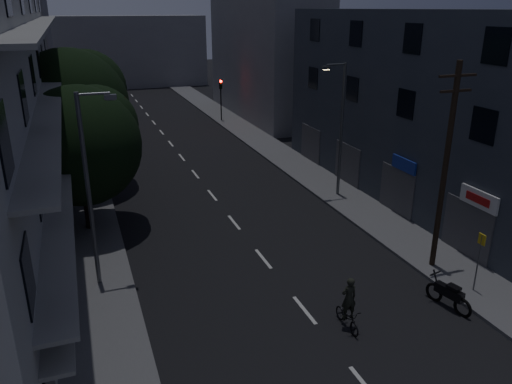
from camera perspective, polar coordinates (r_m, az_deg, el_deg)
ground at (r=36.03m, az=-7.14°, el=2.27°), size 160.00×160.00×0.00m
sidewalk_left at (r=35.22m, az=-19.09°, el=0.98°), size 3.00×90.00×0.15m
sidewalk_right at (r=38.28m, az=3.85°, el=3.58°), size 3.00×90.00×0.15m
lane_markings at (r=41.90m, az=-9.13°, el=4.75°), size 0.15×60.50×0.01m
building_right at (r=30.25m, az=20.69°, el=8.41°), size 6.19×28.00×11.00m
building_far_left at (r=56.72m, az=-25.63°, el=15.33°), size 6.00×20.00×16.00m
building_far_right at (r=54.29m, az=1.03°, el=15.49°), size 6.00×20.00×13.00m
building_far_end at (r=79.05m, az=-15.18°, el=15.25°), size 24.00×8.00×10.00m
tree_near at (r=26.48m, az=-19.34°, el=5.52°), size 6.05×6.05×7.46m
tree_mid at (r=32.96m, az=-20.35°, el=9.56°), size 7.11×7.11×8.75m
tree_far at (r=46.40m, az=-20.20°, el=10.84°), size 5.49×5.49×6.78m
traffic_signal_far_right at (r=51.64m, az=-4.04°, el=11.40°), size 0.28×0.37×4.10m
traffic_signal_far_left at (r=49.63m, az=-18.91°, el=10.01°), size 0.28×0.37×4.10m
street_lamp_left_near at (r=20.71m, az=-18.40°, el=1.04°), size 1.51×0.25×8.00m
street_lamp_right at (r=30.25m, az=9.57°, el=7.69°), size 1.51×0.25×8.00m
street_lamp_left_far at (r=38.45m, az=-19.52°, el=9.49°), size 1.51×0.25×8.00m
utility_pole at (r=22.45m, az=20.85°, el=2.92°), size 1.80×0.24×9.00m
bus_stop_sign at (r=21.99m, az=24.20°, el=-6.28°), size 0.06×0.35×2.52m
motorcycle at (r=21.22m, az=21.15°, el=-10.95°), size 0.74×2.10×1.36m
cyclist at (r=18.96m, az=10.45°, el=-13.24°), size 0.60×1.64×2.07m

